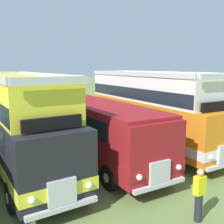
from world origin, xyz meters
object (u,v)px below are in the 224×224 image
at_px(bus_eighth_in_row, 149,108).
at_px(marshal_person, 199,195).
at_px(bus_sixth_in_row, 19,121).
at_px(bus_seventh_in_row, 94,125).

bearing_deg(bus_eighth_in_row, marshal_person, -117.70).
relative_size(bus_sixth_in_row, marshal_person, 5.87).
xyz_separation_m(bus_seventh_in_row, marshal_person, (0.06, -6.93, -0.87)).
distance_m(bus_seventh_in_row, marshal_person, 6.99).
xyz_separation_m(bus_sixth_in_row, bus_eighth_in_row, (7.51, -0.04, 0.00)).
distance_m(bus_seventh_in_row, bus_eighth_in_row, 3.81).
distance_m(bus_sixth_in_row, bus_eighth_in_row, 7.51).
bearing_deg(bus_sixth_in_row, bus_eighth_in_row, -0.27).
distance_m(bus_sixth_in_row, bus_seventh_in_row, 3.81).
height_order(bus_sixth_in_row, bus_eighth_in_row, same).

